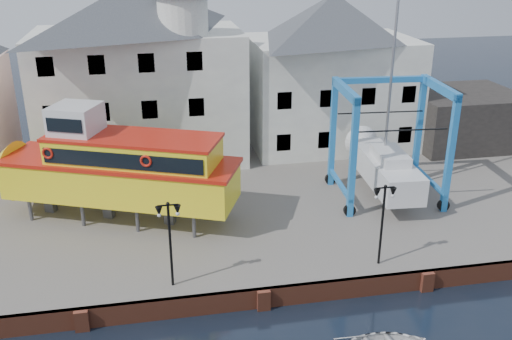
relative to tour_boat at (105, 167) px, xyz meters
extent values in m
plane|color=black|center=(7.15, -8.82, -4.07)|extent=(140.00, 140.00, 0.00)
cube|color=#65615D|center=(7.15, 2.18, -3.57)|extent=(44.00, 22.00, 1.00)
cube|color=brown|center=(7.15, -8.70, -3.57)|extent=(44.00, 0.25, 1.00)
cube|color=brown|center=(-0.85, -8.87, -3.57)|extent=(0.60, 0.36, 1.00)
cube|color=brown|center=(7.15, -8.87, -3.57)|extent=(0.60, 0.36, 1.00)
cube|color=brown|center=(15.15, -8.87, -3.57)|extent=(0.60, 0.36, 1.00)
cube|color=silver|center=(2.15, 9.68, 1.43)|extent=(14.00, 8.00, 9.00)
pyramid|color=#3C4046|center=(2.15, 9.68, 7.53)|extent=(14.00, 8.00, 3.20)
cube|color=black|center=(-3.35, 5.72, -1.47)|extent=(1.00, 0.08, 1.20)
cube|color=black|center=(-0.35, 5.72, -1.47)|extent=(1.00, 0.08, 1.20)
cube|color=black|center=(2.65, 5.72, -1.47)|extent=(1.00, 0.08, 1.20)
cube|color=black|center=(5.65, 5.72, -1.47)|extent=(1.00, 0.08, 1.20)
cube|color=black|center=(-3.35, 5.72, 1.53)|extent=(1.00, 0.08, 1.20)
cube|color=black|center=(-0.35, 5.72, 1.53)|extent=(1.00, 0.08, 1.20)
cube|color=black|center=(2.65, 5.72, 1.53)|extent=(1.00, 0.08, 1.20)
cube|color=black|center=(5.65, 5.72, 1.53)|extent=(1.00, 0.08, 1.20)
cube|color=black|center=(-3.35, 5.72, 4.53)|extent=(1.00, 0.08, 1.20)
cube|color=black|center=(-0.35, 5.72, 4.53)|extent=(1.00, 0.08, 1.20)
cube|color=black|center=(2.65, 5.72, 4.53)|extent=(1.00, 0.08, 1.20)
cube|color=black|center=(5.65, 5.72, 4.53)|extent=(1.00, 0.08, 1.20)
cylinder|color=silver|center=(5.15, 7.28, 7.13)|extent=(3.20, 3.20, 2.40)
cube|color=silver|center=(16.15, 10.18, 0.93)|extent=(12.00, 8.00, 8.00)
pyramid|color=#3C4046|center=(16.15, 10.18, 6.53)|extent=(12.00, 8.00, 3.20)
cube|color=black|center=(11.65, 6.22, -1.47)|extent=(1.00, 0.08, 1.20)
cube|color=black|center=(14.65, 6.22, -1.47)|extent=(1.00, 0.08, 1.20)
cube|color=black|center=(17.65, 6.22, -1.47)|extent=(1.00, 0.08, 1.20)
cube|color=black|center=(20.65, 6.22, -1.47)|extent=(1.00, 0.08, 1.20)
cube|color=black|center=(11.65, 6.22, 1.53)|extent=(1.00, 0.08, 1.20)
cube|color=black|center=(14.65, 6.22, 1.53)|extent=(1.00, 0.08, 1.20)
cube|color=black|center=(17.65, 6.22, 1.53)|extent=(1.00, 0.08, 1.20)
cube|color=black|center=(20.65, 6.22, 1.53)|extent=(1.00, 0.08, 1.20)
cube|color=black|center=(26.15, 8.18, -1.07)|extent=(8.00, 7.00, 4.00)
cylinder|color=black|center=(3.15, -7.62, -1.07)|extent=(0.12, 0.12, 4.00)
cube|color=black|center=(3.15, -7.62, 0.98)|extent=(0.90, 0.06, 0.06)
sphere|color=black|center=(3.15, -7.62, 1.05)|extent=(0.16, 0.16, 0.16)
cone|color=black|center=(2.75, -7.62, 0.71)|extent=(0.32, 0.32, 0.45)
sphere|color=silver|center=(2.75, -7.62, 0.53)|extent=(0.18, 0.18, 0.18)
cone|color=black|center=(3.55, -7.62, 0.71)|extent=(0.32, 0.32, 0.45)
sphere|color=silver|center=(3.55, -7.62, 0.53)|extent=(0.18, 0.18, 0.18)
cylinder|color=black|center=(13.15, -7.62, -1.07)|extent=(0.12, 0.12, 4.00)
cube|color=black|center=(13.15, -7.62, 0.98)|extent=(0.90, 0.06, 0.06)
sphere|color=black|center=(13.15, -7.62, 1.05)|extent=(0.16, 0.16, 0.16)
cone|color=black|center=(12.75, -7.62, 0.71)|extent=(0.32, 0.32, 0.45)
sphere|color=silver|center=(12.75, -7.62, 0.53)|extent=(0.18, 0.18, 0.18)
cone|color=black|center=(13.55, -7.62, 0.71)|extent=(0.32, 0.32, 0.45)
sphere|color=silver|center=(13.55, -7.62, 0.53)|extent=(0.18, 0.18, 0.18)
cylinder|color=#59595E|center=(-4.32, 0.43, -2.39)|extent=(0.26, 0.26, 1.37)
cylinder|color=#59595E|center=(-3.33, 2.79, -2.39)|extent=(0.26, 0.26, 1.37)
cylinder|color=#59595E|center=(-1.37, -0.81, -2.39)|extent=(0.26, 0.26, 1.37)
cylinder|color=#59595E|center=(-0.38, 1.55, -2.39)|extent=(0.26, 0.26, 1.37)
cylinder|color=#59595E|center=(1.58, -2.05, -2.39)|extent=(0.26, 0.26, 1.37)
cylinder|color=#59595E|center=(2.57, 0.31, -2.39)|extent=(0.26, 0.26, 1.37)
cylinder|color=#59595E|center=(4.53, -3.30, -2.39)|extent=(0.26, 0.26, 1.37)
cylinder|color=#59595E|center=(5.52, -0.93, -2.39)|extent=(0.26, 0.26, 1.37)
cube|color=#59595E|center=(-3.41, 1.44, -2.39)|extent=(0.68, 0.63, 1.37)
cube|color=#59595E|center=(-0.03, 0.02, -2.39)|extent=(0.68, 0.63, 1.37)
cube|color=#59595E|center=(3.34, -1.40, -2.39)|extent=(0.68, 0.63, 1.37)
cube|color=yellow|center=(0.81, -0.34, -0.69)|extent=(13.15, 8.18, 2.01)
cone|color=yellow|center=(-6.02, 2.54, -0.69)|extent=(3.20, 3.99, 3.48)
cube|color=red|center=(0.81, -0.34, 0.40)|extent=(13.46, 8.42, 0.20)
cube|color=yellow|center=(1.65, -0.69, 1.05)|extent=(9.64, 6.42, 1.46)
cube|color=black|center=(1.04, -2.16, 1.09)|extent=(8.12, 3.47, 0.82)
cube|color=black|center=(2.27, 0.77, 1.09)|extent=(8.12, 3.47, 0.82)
cube|color=red|center=(1.65, -0.69, 1.86)|extent=(9.84, 6.57, 0.16)
cube|color=silver|center=(-1.30, 0.55, 2.61)|extent=(3.12, 3.12, 1.66)
cube|color=black|center=(-1.77, -0.57, 2.68)|extent=(1.86, 0.83, 0.73)
torus|color=red|center=(-2.78, -0.60, 1.23)|extent=(0.64, 0.37, 0.64)
torus|color=red|center=(2.28, -2.73, 1.23)|extent=(0.64, 0.37, 0.64)
cube|color=blue|center=(13.48, -2.43, 0.40)|extent=(0.37, 0.37, 6.95)
cylinder|color=black|center=(13.48, -2.43, -2.72)|extent=(0.71, 0.30, 0.70)
cube|color=blue|center=(13.81, 2.17, 0.40)|extent=(0.37, 0.37, 6.95)
cylinder|color=black|center=(13.81, 2.17, -2.72)|extent=(0.71, 0.30, 0.70)
cube|color=blue|center=(19.08, -2.83, 0.40)|extent=(0.37, 0.37, 6.95)
cylinder|color=black|center=(19.08, -2.83, -2.72)|extent=(0.71, 0.30, 0.70)
cube|color=blue|center=(19.40, 1.78, 0.40)|extent=(0.37, 0.37, 6.95)
cylinder|color=black|center=(19.40, 1.78, -2.72)|extent=(0.71, 0.30, 0.70)
cube|color=blue|center=(13.64, -0.13, 3.71)|extent=(0.70, 4.98, 0.49)
cube|color=blue|center=(13.64, -0.13, -2.08)|extent=(0.59, 4.97, 0.21)
cube|color=blue|center=(19.24, -0.53, 3.71)|extent=(0.70, 4.98, 0.49)
cube|color=blue|center=(19.24, -0.53, -2.08)|extent=(0.59, 4.97, 0.21)
cube|color=blue|center=(16.60, 1.97, 3.71)|extent=(5.97, 0.77, 0.35)
cube|color=silver|center=(16.44, -0.33, -1.28)|extent=(2.80, 7.59, 1.59)
cone|color=silver|center=(16.75, 4.08, -1.28)|extent=(2.39, 1.75, 2.28)
cube|color=#59595E|center=(16.44, -0.33, -2.43)|extent=(0.36, 1.80, 0.70)
cube|color=silver|center=(16.41, -0.82, -0.19)|extent=(1.79, 3.08, 0.60)
cylinder|color=#99999E|center=(16.48, 0.17, 4.97)|extent=(0.17, 0.17, 10.92)
cube|color=black|center=(16.32, -2.11, 1.80)|extent=(5.35, 0.50, 0.05)
cube|color=black|center=(16.57, 1.45, 1.80)|extent=(5.35, 0.50, 0.05)
camera|label=1|loc=(2.71, -30.21, 11.66)|focal=40.00mm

